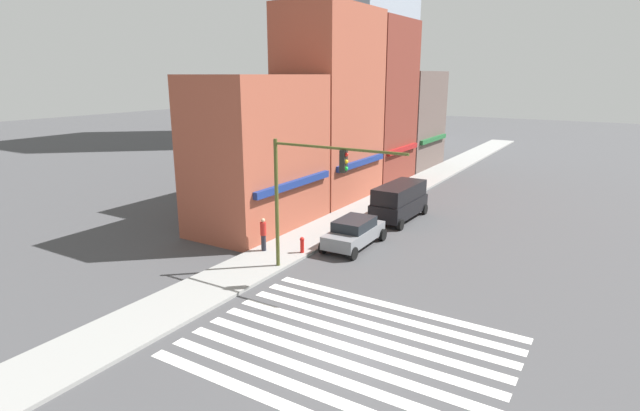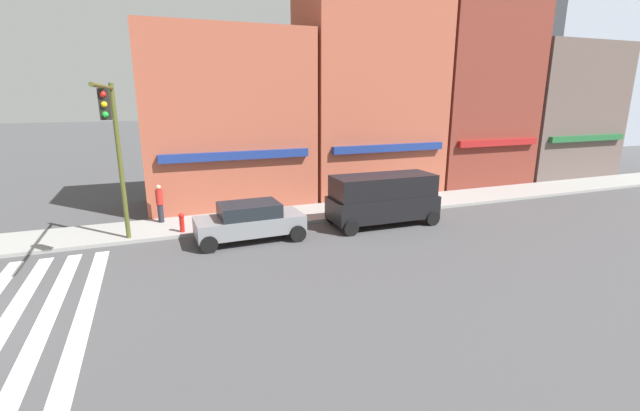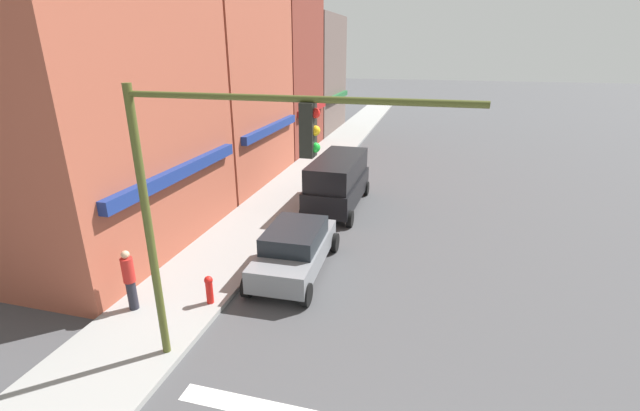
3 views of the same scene
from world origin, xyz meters
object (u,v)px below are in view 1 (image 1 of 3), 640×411
(traffic_signal, at_px, (305,183))
(fire_hydrant, at_px, (302,244))
(sedan_grey, at_px, (354,232))
(van_black, at_px, (399,200))
(pedestrian_red_jacket, at_px, (263,234))

(traffic_signal, distance_m, fire_hydrant, 4.67)
(sedan_grey, distance_m, van_black, 6.26)
(sedan_grey, height_order, pedestrian_red_jacket, pedestrian_red_jacket)
(sedan_grey, bearing_deg, pedestrian_red_jacket, 131.78)
(pedestrian_red_jacket, bearing_deg, fire_hydrant, -8.98)
(sedan_grey, relative_size, pedestrian_red_jacket, 2.51)
(traffic_signal, relative_size, van_black, 1.31)
(pedestrian_red_jacket, distance_m, fire_hydrant, 2.12)
(pedestrian_red_jacket, relative_size, fire_hydrant, 2.10)
(van_black, relative_size, pedestrian_red_jacket, 2.84)
(traffic_signal, xyz_separation_m, van_black, (10.97, -0.08, -3.16))
(van_black, distance_m, pedestrian_red_jacket, 10.30)
(traffic_signal, xyz_separation_m, fire_hydrant, (2.13, 1.62, -3.83))
(traffic_signal, distance_m, van_black, 11.42)
(van_black, height_order, fire_hydrant, van_black)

